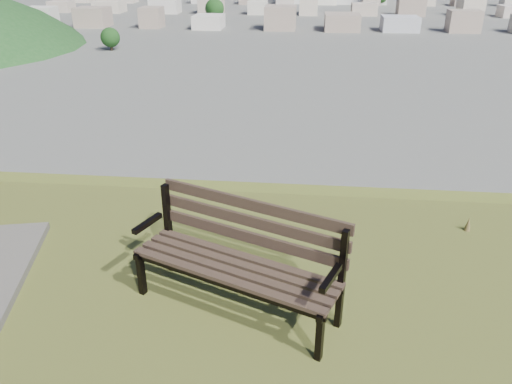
# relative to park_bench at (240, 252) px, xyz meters

# --- Properties ---
(park_bench) EXTENTS (2.08, 1.35, 1.04)m
(park_bench) POSITION_rel_park_bench_xyz_m (0.00, 0.00, 0.00)
(park_bench) COLOR #413426
(park_bench) RESTS_ON hilltop_mesa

